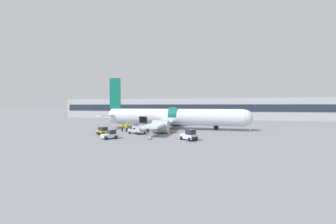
{
  "coord_description": "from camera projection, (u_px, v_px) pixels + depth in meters",
  "views": [
    {
      "loc": [
        10.11,
        -38.22,
        5.18
      ],
      "look_at": [
        0.13,
        3.87,
        3.75
      ],
      "focal_mm": 22.0,
      "sensor_mm": 36.0,
      "label": 1
    }
  ],
  "objects": [
    {
      "name": "ground_plane",
      "position": [
        163.0,
        132.0,
        39.67
      ],
      "size": [
        500.0,
        500.0,
        0.0
      ],
      "primitive_type": "plane",
      "color": "gray"
    },
    {
      "name": "terminal_strip",
      "position": [
        190.0,
        109.0,
        80.68
      ],
      "size": [
        103.78,
        10.21,
        7.68
      ],
      "color": "#B2B2B7",
      "rests_on": "ground_plane"
    },
    {
      "name": "airplane",
      "position": [
        171.0,
        117.0,
        44.63
      ],
      "size": [
        32.65,
        26.16,
        11.44
      ],
      "color": "silver",
      "rests_on": "ground_plane"
    },
    {
      "name": "baggage_tug_lead",
      "position": [
        105.0,
        131.0,
        36.47
      ],
      "size": [
        2.53,
        3.08,
        1.33
      ],
      "color": "yellow",
      "rests_on": "ground_plane"
    },
    {
      "name": "baggage_tug_mid",
      "position": [
        110.0,
        135.0,
        31.66
      ],
      "size": [
        2.55,
        2.64,
        1.35
      ],
      "color": "white",
      "rests_on": "ground_plane"
    },
    {
      "name": "baggage_tug_rear",
      "position": [
        189.0,
        136.0,
        30.31
      ],
      "size": [
        2.84,
        2.63,
        1.65
      ],
      "color": "silver",
      "rests_on": "ground_plane"
    },
    {
      "name": "baggage_cart_loading",
      "position": [
        141.0,
        128.0,
        41.62
      ],
      "size": [
        4.08,
        2.85,
        1.17
      ],
      "color": "#B7BABF",
      "rests_on": "ground_plane"
    },
    {
      "name": "baggage_cart_queued",
      "position": [
        138.0,
        131.0,
        37.01
      ],
      "size": [
        4.02,
        2.83,
        1.07
      ],
      "color": "#B7BABF",
      "rests_on": "ground_plane"
    },
    {
      "name": "ground_crew_loader_a",
      "position": [
        161.0,
        126.0,
        41.75
      ],
      "size": [
        0.64,
        0.44,
        1.86
      ],
      "color": "#2D2D33",
      "rests_on": "ground_plane"
    },
    {
      "name": "ground_crew_loader_b",
      "position": [
        122.0,
        127.0,
        40.84
      ],
      "size": [
        0.55,
        0.54,
        1.71
      ],
      "color": "black",
      "rests_on": "ground_plane"
    },
    {
      "name": "ground_crew_driver",
      "position": [
        126.0,
        127.0,
        39.83
      ],
      "size": [
        0.54,
        0.54,
        1.68
      ],
      "color": "#1E2338",
      "rests_on": "ground_plane"
    },
    {
      "name": "ground_crew_supervisor",
      "position": [
        127.0,
        126.0,
        42.11
      ],
      "size": [
        0.59,
        0.59,
        1.83
      ],
      "color": "#2D2D33",
      "rests_on": "ground_plane"
    },
    {
      "name": "suitcase_on_tarmac_upright",
      "position": [
        148.0,
        131.0,
        39.1
      ],
      "size": [
        0.56,
        0.28,
        0.72
      ],
      "color": "black",
      "rests_on": "ground_plane"
    },
    {
      "name": "suitcase_on_tarmac_spare",
      "position": [
        131.0,
        130.0,
        39.43
      ],
      "size": [
        0.4,
        0.31,
        0.8
      ],
      "color": "#2D2D33",
      "rests_on": "ground_plane"
    },
    {
      "name": "safety_cone_nose",
      "position": [
        250.0,
        130.0,
        39.94
      ],
      "size": [
        0.47,
        0.47,
        0.57
      ],
      "color": "black",
      "rests_on": "ground_plane"
    },
    {
      "name": "safety_cone_engine_left",
      "position": [
        150.0,
        137.0,
        31.11
      ],
      "size": [
        0.61,
        0.61,
        0.77
      ],
      "color": "black",
      "rests_on": "ground_plane"
    },
    {
      "name": "safety_cone_wingtip",
      "position": [
        173.0,
        131.0,
        38.43
      ],
      "size": [
        0.64,
        0.64,
        0.76
      ],
      "color": "black",
      "rests_on": "ground_plane"
    },
    {
      "name": "safety_cone_tail",
      "position": [
        106.0,
        126.0,
        47.3
      ],
      "size": [
        0.52,
        0.52,
        0.63
      ],
      "color": "black",
      "rests_on": "ground_plane"
    }
  ]
}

